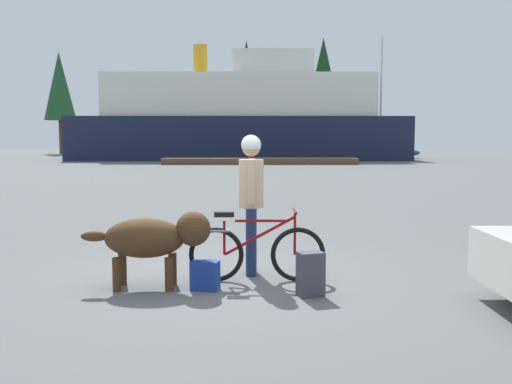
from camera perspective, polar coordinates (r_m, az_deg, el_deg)
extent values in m
plane|color=#595B5B|center=(7.46, -2.98, -8.46)|extent=(160.00, 160.00, 0.00)
torus|color=black|center=(7.27, 4.10, -6.08)|extent=(0.68, 0.06, 0.68)
torus|color=black|center=(7.26, -3.88, -6.10)|extent=(0.68, 0.06, 0.68)
cube|color=maroon|center=(7.18, 0.51, -2.82)|extent=(0.64, 0.03, 0.03)
cube|color=maroon|center=(7.21, 0.35, -4.27)|extent=(0.86, 0.03, 0.49)
cylinder|color=maroon|center=(7.22, -3.10, -4.47)|extent=(0.03, 0.03, 0.42)
cylinder|color=maroon|center=(7.22, 3.80, -4.07)|extent=(0.03, 0.03, 0.52)
cube|color=black|center=(7.18, -3.11, -2.19)|extent=(0.24, 0.10, 0.06)
cylinder|color=maroon|center=(7.18, 3.81, -1.86)|extent=(0.03, 0.44, 0.03)
cube|color=slate|center=(7.21, -4.06, -3.76)|extent=(0.36, 0.14, 0.02)
cylinder|color=navy|center=(7.75, -0.47, -4.62)|extent=(0.14, 0.14, 0.87)
cylinder|color=navy|center=(7.53, -0.47, -4.91)|extent=(0.14, 0.14, 0.87)
cylinder|color=#D8B28C|center=(7.54, -0.47, 0.82)|extent=(0.32, 0.32, 0.62)
cylinder|color=#D8B28C|center=(7.76, -0.47, 1.22)|extent=(0.09, 0.09, 0.55)
cylinder|color=#D8B28C|center=(7.32, -0.47, 0.97)|extent=(0.09, 0.09, 0.55)
sphere|color=tan|center=(7.52, -0.48, 4.37)|extent=(0.24, 0.24, 0.24)
sphere|color=white|center=(7.52, -0.48, 4.60)|extent=(0.26, 0.26, 0.26)
ellipsoid|color=#472D19|center=(7.04, -10.77, -4.41)|extent=(0.95, 0.55, 0.47)
sphere|color=#472D19|center=(6.94, -6.12, -3.57)|extent=(0.41, 0.41, 0.41)
ellipsoid|color=#472D19|center=(7.17, -15.46, -4.18)|extent=(0.32, 0.12, 0.12)
cylinder|color=#472D19|center=(7.22, -8.11, -7.38)|extent=(0.10, 0.10, 0.39)
cylinder|color=#472D19|center=(6.93, -8.45, -7.92)|extent=(0.10, 0.10, 0.39)
cylinder|color=#472D19|center=(7.32, -12.85, -7.27)|extent=(0.10, 0.10, 0.39)
cylinder|color=#472D19|center=(7.03, -13.38, -7.81)|extent=(0.10, 0.10, 0.39)
cube|color=#3F3F4C|center=(6.66, 5.32, -7.95)|extent=(0.33, 0.28, 0.50)
cube|color=navy|center=(6.93, -4.97, -8.09)|extent=(0.36, 0.26, 0.34)
cube|color=brown|center=(38.04, 0.36, 3.03)|extent=(12.49, 2.12, 0.40)
cube|color=#191E38|center=(46.35, -1.59, 5.23)|extent=(25.35, 8.25, 3.26)
cube|color=silver|center=(46.45, -1.60, 9.21)|extent=(20.28, 6.93, 3.20)
cube|color=silver|center=(46.70, 1.57, 12.27)|extent=(6.08, 4.95, 1.80)
cylinder|color=#BF8C19|center=(46.88, -5.42, 12.59)|extent=(1.10, 1.10, 2.40)
ellipsoid|color=navy|center=(49.12, 11.95, 3.75)|extent=(6.63, 1.86, 0.90)
cylinder|color=#B2B2B7|center=(49.23, 12.06, 9.41)|extent=(0.14, 0.14, 8.82)
cylinder|color=#B2B2B7|center=(48.90, 10.84, 5.69)|extent=(2.98, 0.10, 0.10)
cylinder|color=#4C331E|center=(64.00, -18.42, 5.10)|extent=(0.41, 0.41, 3.47)
cone|color=#1E4C28|center=(64.20, -18.56, 9.75)|extent=(3.22, 3.22, 6.95)
cylinder|color=#4C331E|center=(61.04, -0.92, 4.77)|extent=(0.44, 0.44, 2.19)
cone|color=#143819|center=(61.25, -0.93, 10.19)|extent=(3.56, 3.56, 9.38)
cylinder|color=#4C331E|center=(61.93, 6.49, 5.32)|extent=(0.32, 0.32, 3.42)
cone|color=#143819|center=(62.21, 6.55, 10.82)|extent=(3.91, 3.91, 8.53)
cylinder|color=#4C331E|center=(66.16, -5.25, 4.99)|extent=(0.42, 0.42, 2.62)
cone|color=#1E4C28|center=(66.36, -5.29, 9.83)|extent=(4.03, 4.03, 8.59)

